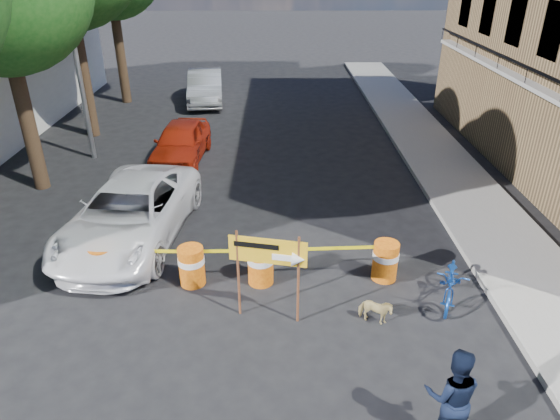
{
  "coord_description": "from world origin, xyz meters",
  "views": [
    {
      "loc": [
        0.5,
        -7.25,
        6.54
      ],
      "look_at": [
        0.59,
        2.86,
        1.3
      ],
      "focal_mm": 32.0,
      "sensor_mm": 36.0,
      "label": 1
    }
  ],
  "objects_px": {
    "detour_sign": "(278,259)",
    "barrel_far_right": "(385,260)",
    "barrel_mid_right": "(261,264)",
    "barrel_far_left": "(104,264)",
    "sedan_silver": "(205,87)",
    "dog": "(375,311)",
    "pedestrian": "(452,396)",
    "suv_white": "(130,214)",
    "sedan_red": "(181,142)",
    "bicycle": "(455,265)",
    "barrel_mid_left": "(192,265)"
  },
  "relations": [
    {
      "from": "detour_sign",
      "to": "barrel_far_right",
      "type": "bearing_deg",
      "value": 42.12
    },
    {
      "from": "barrel_mid_right",
      "to": "barrel_far_left",
      "type": "bearing_deg",
      "value": 179.56
    },
    {
      "from": "barrel_far_left",
      "to": "sedan_silver",
      "type": "bearing_deg",
      "value": 88.58
    },
    {
      "from": "sedan_silver",
      "to": "dog",
      "type": "bearing_deg",
      "value": -77.94
    },
    {
      "from": "pedestrian",
      "to": "suv_white",
      "type": "relative_size",
      "value": 0.31
    },
    {
      "from": "barrel_far_right",
      "to": "detour_sign",
      "type": "xyz_separation_m",
      "value": [
        -2.38,
        -1.39,
        0.95
      ]
    },
    {
      "from": "suv_white",
      "to": "sedan_red",
      "type": "height_order",
      "value": "suv_white"
    },
    {
      "from": "suv_white",
      "to": "sedan_silver",
      "type": "bearing_deg",
      "value": 95.45
    },
    {
      "from": "pedestrian",
      "to": "bicycle",
      "type": "bearing_deg",
      "value": -95.24
    },
    {
      "from": "barrel_mid_left",
      "to": "sedan_red",
      "type": "height_order",
      "value": "sedan_red"
    },
    {
      "from": "barrel_mid_left",
      "to": "barrel_far_left",
      "type": "bearing_deg",
      "value": 178.43
    },
    {
      "from": "barrel_mid_right",
      "to": "suv_white",
      "type": "distance_m",
      "value": 3.81
    },
    {
      "from": "bicycle",
      "to": "suv_white",
      "type": "xyz_separation_m",
      "value": [
        -7.27,
        2.56,
        -0.14
      ]
    },
    {
      "from": "pedestrian",
      "to": "sedan_silver",
      "type": "distance_m",
      "value": 19.96
    },
    {
      "from": "dog",
      "to": "sedan_silver",
      "type": "xyz_separation_m",
      "value": [
        -5.34,
        16.46,
        0.46
      ]
    },
    {
      "from": "barrel_mid_right",
      "to": "detour_sign",
      "type": "height_order",
      "value": "detour_sign"
    },
    {
      "from": "barrel_far_right",
      "to": "detour_sign",
      "type": "bearing_deg",
      "value": -149.69
    },
    {
      "from": "barrel_mid_left",
      "to": "dog",
      "type": "height_order",
      "value": "barrel_mid_left"
    },
    {
      "from": "dog",
      "to": "barrel_far_right",
      "type": "bearing_deg",
      "value": 4.05
    },
    {
      "from": "detour_sign",
      "to": "suv_white",
      "type": "height_order",
      "value": "detour_sign"
    },
    {
      "from": "barrel_mid_left",
      "to": "sedan_red",
      "type": "xyz_separation_m",
      "value": [
        -1.45,
        7.36,
        0.21
      ]
    },
    {
      "from": "barrel_mid_left",
      "to": "suv_white",
      "type": "height_order",
      "value": "suv_white"
    },
    {
      "from": "barrel_far_left",
      "to": "sedan_red",
      "type": "distance_m",
      "value": 7.32
    },
    {
      "from": "barrel_far_left",
      "to": "sedan_red",
      "type": "height_order",
      "value": "sedan_red"
    },
    {
      "from": "barrel_mid_right",
      "to": "sedan_silver",
      "type": "height_order",
      "value": "sedan_silver"
    },
    {
      "from": "barrel_far_left",
      "to": "suv_white",
      "type": "height_order",
      "value": "suv_white"
    },
    {
      "from": "barrel_far_right",
      "to": "sedan_silver",
      "type": "bearing_deg",
      "value": 111.32
    },
    {
      "from": "sedan_red",
      "to": "barrel_far_left",
      "type": "bearing_deg",
      "value": -90.19
    },
    {
      "from": "barrel_far_left",
      "to": "detour_sign",
      "type": "height_order",
      "value": "detour_sign"
    },
    {
      "from": "barrel_far_right",
      "to": "sedan_red",
      "type": "height_order",
      "value": "sedan_red"
    },
    {
      "from": "sedan_silver",
      "to": "bicycle",
      "type": "bearing_deg",
      "value": -71.82
    },
    {
      "from": "barrel_far_left",
      "to": "dog",
      "type": "distance_m",
      "value": 5.89
    },
    {
      "from": "sedan_silver",
      "to": "barrel_far_right",
      "type": "bearing_deg",
      "value": -74.59
    },
    {
      "from": "barrel_mid_left",
      "to": "bicycle",
      "type": "xyz_separation_m",
      "value": [
        5.48,
        -0.66,
        0.41
      ]
    },
    {
      "from": "barrel_mid_right",
      "to": "sedan_silver",
      "type": "bearing_deg",
      "value": 101.5
    },
    {
      "from": "barrel_far_left",
      "to": "barrel_mid_left",
      "type": "bearing_deg",
      "value": -1.57
    },
    {
      "from": "barrel_far_left",
      "to": "barrel_mid_right",
      "type": "xyz_separation_m",
      "value": [
        3.43,
        -0.03,
        0.0
      ]
    },
    {
      "from": "barrel_far_right",
      "to": "dog",
      "type": "bearing_deg",
      "value": -107.53
    },
    {
      "from": "barrel_far_left",
      "to": "barrel_far_right",
      "type": "distance_m",
      "value": 6.2
    },
    {
      "from": "barrel_mid_left",
      "to": "pedestrian",
      "type": "bearing_deg",
      "value": -42.19
    },
    {
      "from": "barrel_mid_left",
      "to": "detour_sign",
      "type": "xyz_separation_m",
      "value": [
        1.88,
        -1.23,
        0.95
      ]
    },
    {
      "from": "bicycle",
      "to": "sedan_red",
      "type": "bearing_deg",
      "value": 152.21
    },
    {
      "from": "barrel_far_right",
      "to": "suv_white",
      "type": "bearing_deg",
      "value": 163.97
    },
    {
      "from": "barrel_mid_left",
      "to": "detour_sign",
      "type": "height_order",
      "value": "detour_sign"
    },
    {
      "from": "bicycle",
      "to": "sedan_red",
      "type": "relative_size",
      "value": 0.44
    },
    {
      "from": "barrel_mid_left",
      "to": "suv_white",
      "type": "xyz_separation_m",
      "value": [
        -1.79,
        1.9,
        0.27
      ]
    },
    {
      "from": "barrel_mid_right",
      "to": "dog",
      "type": "distance_m",
      "value": 2.68
    },
    {
      "from": "pedestrian",
      "to": "dog",
      "type": "height_order",
      "value": "pedestrian"
    },
    {
      "from": "barrel_mid_left",
      "to": "dog",
      "type": "relative_size",
      "value": 1.31
    },
    {
      "from": "barrel_far_left",
      "to": "detour_sign",
      "type": "distance_m",
      "value": 4.13
    }
  ]
}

